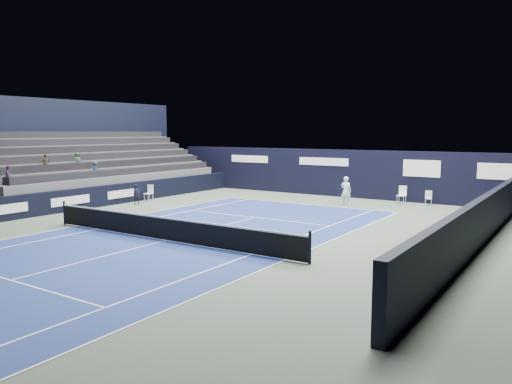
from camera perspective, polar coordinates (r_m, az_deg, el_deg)
ground at (r=21.61m, az=-6.62°, el=-4.58°), size 48.00×48.00×0.00m
court_surface at (r=20.16m, az=-10.30°, el=-5.48°), size 10.97×23.77×0.01m
enclosure_wall_right at (r=20.69m, az=24.22°, el=-3.13°), size 0.30×22.00×1.80m
folding_chair_back_a at (r=31.11m, az=16.36°, el=-0.17°), size 0.49×0.48×1.07m
folding_chair_back_b at (r=30.97m, az=19.12°, el=-0.53°), size 0.46×0.46×0.86m
line_judge_chair at (r=31.70m, az=-12.09°, el=0.03°), size 0.50×0.48×1.01m
line_judge at (r=30.29m, az=-13.48°, el=-0.27°), size 0.42×0.51×1.21m
court_markings at (r=20.15m, az=-10.30°, el=-5.46°), size 11.03×23.83×0.00m
tennis_net at (r=20.06m, az=-10.33°, el=-4.06°), size 12.90×0.10×1.10m
back_sponsor_wall at (r=33.69m, az=9.45°, el=2.15°), size 26.00×0.63×3.10m
side_barrier_left at (r=30.93m, az=-15.39°, el=-0.19°), size 0.33×22.00×1.20m
spectator_stand at (r=34.35m, az=-18.34°, el=2.66°), size 6.00×18.00×6.40m
tennis_player at (r=29.54m, az=10.24°, el=0.12°), size 0.63×0.82×1.71m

